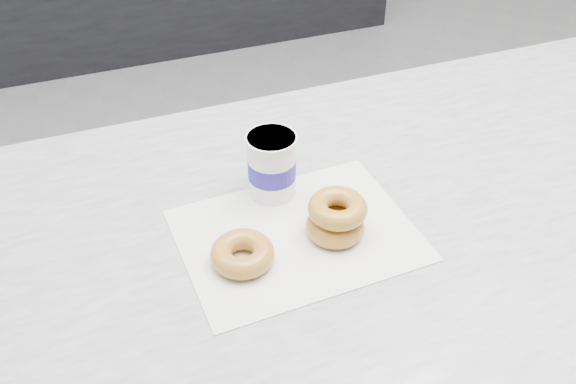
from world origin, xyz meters
name	(u,v)px	position (x,y,z in m)	size (l,w,h in m)	color
ground	(300,300)	(0.00, 0.00, 0.00)	(5.00, 5.00, 0.00)	gray
counter	(410,360)	(0.00, -0.60, 0.45)	(3.06, 0.76, 0.90)	#333335
wax_paper	(297,235)	(-0.26, -0.62, 0.90)	(0.34, 0.26, 0.00)	silver
donut_single	(242,254)	(-0.35, -0.64, 0.92)	(0.09, 0.09, 0.03)	#C08934
donut_stack	(336,217)	(-0.21, -0.63, 0.93)	(0.12, 0.12, 0.06)	#C08934
coffee_cup	(272,165)	(-0.26, -0.51, 0.95)	(0.08, 0.08, 0.11)	white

